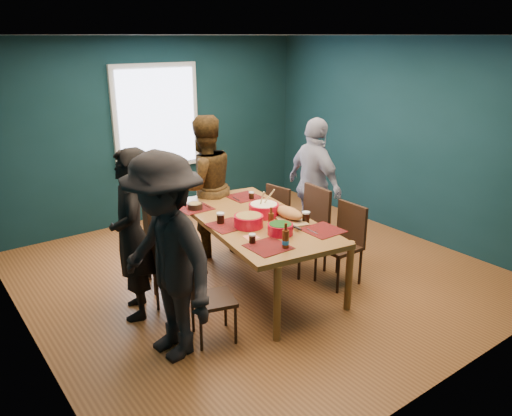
{
  "coord_description": "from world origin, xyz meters",
  "views": [
    {
      "loc": [
        -3.22,
        -4.33,
        2.7
      ],
      "look_at": [
        -0.16,
        -0.21,
        0.92
      ],
      "focal_mm": 35.0,
      "sensor_mm": 36.0,
      "label": 1
    }
  ],
  "objects_px": {
    "dining_table": "(255,225)",
    "cutting_board": "(289,214)",
    "chair_left_near": "(204,293)",
    "bowl_herbs": "(280,229)",
    "chair_right_near": "(345,238)",
    "person_near_left": "(166,258)",
    "bowl_dumpling": "(264,209)",
    "chair_right_far": "(273,215)",
    "chair_right_mid": "(309,222)",
    "person_far_left": "(132,235)",
    "chair_left_far": "(158,239)",
    "person_right": "(314,186)",
    "bowl_salad": "(249,221)",
    "person_back": "(204,187)",
    "chair_left_mid": "(173,267)"
  },
  "relations": [
    {
      "from": "dining_table",
      "to": "bowl_salad",
      "type": "distance_m",
      "value": 0.28
    },
    {
      "from": "dining_table",
      "to": "bowl_salad",
      "type": "bearing_deg",
      "value": -132.51
    },
    {
      "from": "bowl_salad",
      "to": "bowl_dumpling",
      "type": "relative_size",
      "value": 0.92
    },
    {
      "from": "chair_left_far",
      "to": "cutting_board",
      "type": "distance_m",
      "value": 1.46
    },
    {
      "from": "chair_right_near",
      "to": "bowl_salad",
      "type": "relative_size",
      "value": 3.0
    },
    {
      "from": "person_right",
      "to": "bowl_dumpling",
      "type": "distance_m",
      "value": 1.17
    },
    {
      "from": "person_near_left",
      "to": "bowl_dumpling",
      "type": "bearing_deg",
      "value": 106.03
    },
    {
      "from": "chair_right_far",
      "to": "person_far_left",
      "type": "relative_size",
      "value": 0.51
    },
    {
      "from": "dining_table",
      "to": "cutting_board",
      "type": "bearing_deg",
      "value": -32.52
    },
    {
      "from": "person_far_left",
      "to": "chair_left_far",
      "type": "bearing_deg",
      "value": 151.36
    },
    {
      "from": "chair_right_near",
      "to": "person_right",
      "type": "height_order",
      "value": "person_right"
    },
    {
      "from": "chair_right_far",
      "to": "cutting_board",
      "type": "bearing_deg",
      "value": -127.74
    },
    {
      "from": "person_back",
      "to": "cutting_board",
      "type": "xyz_separation_m",
      "value": [
        0.24,
        -1.37,
        -0.02
      ]
    },
    {
      "from": "chair_right_mid",
      "to": "chair_right_near",
      "type": "height_order",
      "value": "chair_right_mid"
    },
    {
      "from": "person_near_left",
      "to": "cutting_board",
      "type": "xyz_separation_m",
      "value": [
        1.62,
        0.32,
        -0.05
      ]
    },
    {
      "from": "chair_left_near",
      "to": "chair_right_far",
      "type": "relative_size",
      "value": 0.95
    },
    {
      "from": "chair_left_far",
      "to": "chair_right_mid",
      "type": "height_order",
      "value": "chair_right_mid"
    },
    {
      "from": "dining_table",
      "to": "chair_left_near",
      "type": "height_order",
      "value": "chair_left_near"
    },
    {
      "from": "dining_table",
      "to": "person_back",
      "type": "bearing_deg",
      "value": 96.58
    },
    {
      "from": "chair_right_near",
      "to": "person_near_left",
      "type": "bearing_deg",
      "value": -178.86
    },
    {
      "from": "chair_left_far",
      "to": "bowl_salad",
      "type": "relative_size",
      "value": 3.24
    },
    {
      "from": "dining_table",
      "to": "bowl_herbs",
      "type": "xyz_separation_m",
      "value": [
        -0.06,
        -0.51,
        0.14
      ]
    },
    {
      "from": "chair_left_near",
      "to": "chair_right_near",
      "type": "relative_size",
      "value": 0.91
    },
    {
      "from": "person_far_left",
      "to": "person_near_left",
      "type": "bearing_deg",
      "value": 18.32
    },
    {
      "from": "person_right",
      "to": "dining_table",
      "type": "bearing_deg",
      "value": 114.26
    },
    {
      "from": "chair_left_mid",
      "to": "chair_right_near",
      "type": "bearing_deg",
      "value": -23.85
    },
    {
      "from": "chair_right_near",
      "to": "person_near_left",
      "type": "distance_m",
      "value": 2.27
    },
    {
      "from": "chair_left_mid",
      "to": "cutting_board",
      "type": "distance_m",
      "value": 1.36
    },
    {
      "from": "bowl_herbs",
      "to": "chair_right_near",
      "type": "bearing_deg",
      "value": 0.44
    },
    {
      "from": "chair_left_mid",
      "to": "person_near_left",
      "type": "bearing_deg",
      "value": -129.12
    },
    {
      "from": "person_back",
      "to": "bowl_herbs",
      "type": "xyz_separation_m",
      "value": [
        -0.1,
        -1.64,
        -0.03
      ]
    },
    {
      "from": "chair_right_far",
      "to": "bowl_salad",
      "type": "distance_m",
      "value": 1.27
    },
    {
      "from": "chair_right_far",
      "to": "person_right",
      "type": "relative_size",
      "value": 0.5
    },
    {
      "from": "dining_table",
      "to": "chair_left_near",
      "type": "xyz_separation_m",
      "value": [
        -0.99,
        -0.58,
        -0.25
      ]
    },
    {
      "from": "chair_left_mid",
      "to": "person_back",
      "type": "xyz_separation_m",
      "value": [
        1.04,
        1.11,
        0.38
      ]
    },
    {
      "from": "chair_right_far",
      "to": "chair_right_near",
      "type": "relative_size",
      "value": 0.95
    },
    {
      "from": "dining_table",
      "to": "person_far_left",
      "type": "distance_m",
      "value": 1.33
    },
    {
      "from": "chair_right_near",
      "to": "person_far_left",
      "type": "bearing_deg",
      "value": 160.67
    },
    {
      "from": "person_back",
      "to": "bowl_dumpling",
      "type": "distance_m",
      "value": 1.11
    },
    {
      "from": "bowl_herbs",
      "to": "person_near_left",
      "type": "bearing_deg",
      "value": -177.65
    },
    {
      "from": "chair_right_mid",
      "to": "chair_left_near",
      "type": "bearing_deg",
      "value": -158.94
    },
    {
      "from": "bowl_herbs",
      "to": "cutting_board",
      "type": "bearing_deg",
      "value": 38.46
    },
    {
      "from": "chair_left_far",
      "to": "dining_table",
      "type": "bearing_deg",
      "value": -20.14
    },
    {
      "from": "bowl_dumpling",
      "to": "chair_left_mid",
      "type": "bearing_deg",
      "value": -179.74
    },
    {
      "from": "chair_right_near",
      "to": "cutting_board",
      "type": "distance_m",
      "value": 0.75
    },
    {
      "from": "chair_left_near",
      "to": "person_far_left",
      "type": "bearing_deg",
      "value": 127.08
    },
    {
      "from": "dining_table",
      "to": "bowl_dumpling",
      "type": "relative_size",
      "value": 6.82
    },
    {
      "from": "chair_left_near",
      "to": "person_right",
      "type": "distance_m",
      "value": 2.48
    },
    {
      "from": "person_far_left",
      "to": "person_near_left",
      "type": "height_order",
      "value": "person_near_left"
    },
    {
      "from": "chair_right_mid",
      "to": "cutting_board",
      "type": "relative_size",
      "value": 1.56
    }
  ]
}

